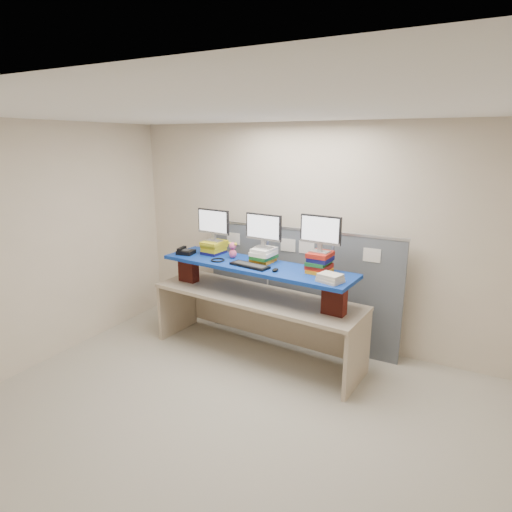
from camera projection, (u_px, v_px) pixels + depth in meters
The scene contains 18 objects.
room at pixel (224, 277), 3.79m from camera, with size 5.00×4.00×2.80m.
cubicle_partition at pixel (299, 286), 5.47m from camera, with size 2.60×0.06×1.53m.
desk at pixel (256, 307), 5.14m from camera, with size 2.67×0.99×0.80m.
brick_pier_left at pixel (189, 269), 5.55m from camera, with size 0.24×0.13×0.33m, color maroon.
brick_pier_right at pixel (334, 299), 4.48m from camera, with size 0.24×0.13×0.33m, color maroon.
blue_board at pixel (256, 266), 5.01m from camera, with size 2.39×0.60×0.04m, color navy.
book_stack_left at pixel (214, 247), 5.46m from camera, with size 0.28×0.32×0.17m.
book_stack_center at pixel (264, 255), 5.06m from camera, with size 0.27×0.33×0.18m.
book_stack_right at pixel (320, 262), 4.68m from camera, with size 0.27×0.32×0.23m.
monitor_left at pixel (213, 223), 5.37m from camera, with size 0.47×0.15×0.41m.
monitor_center at pixel (264, 229), 4.98m from camera, with size 0.47×0.15×0.41m.
monitor_right at pixel (321, 231), 4.59m from camera, with size 0.47×0.15×0.41m.
keyboard at pixel (250, 265), 4.91m from camera, with size 0.50×0.24×0.03m.
mouse at pixel (275, 270), 4.73m from camera, with size 0.06×0.11×0.03m, color black.
desk_phone at pixel (185, 252), 5.45m from camera, with size 0.23×0.21×0.08m.
headset at pixel (218, 260), 5.15m from camera, with size 0.17×0.17×0.02m, color black.
plush_toy at pixel (233, 250), 5.24m from camera, with size 0.12×0.09×0.20m.
binder_stack at pixel (330, 278), 4.36m from camera, with size 0.29×0.25×0.09m.
Camera 1 is at (1.95, -3.06, 2.56)m, focal length 30.00 mm.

